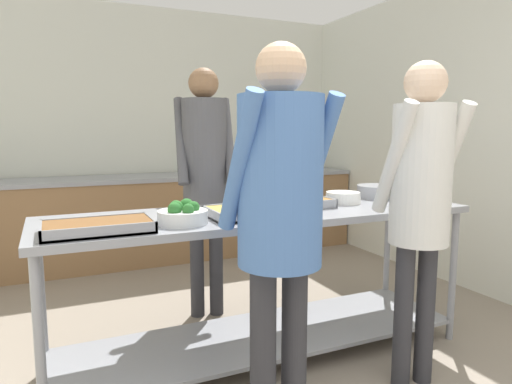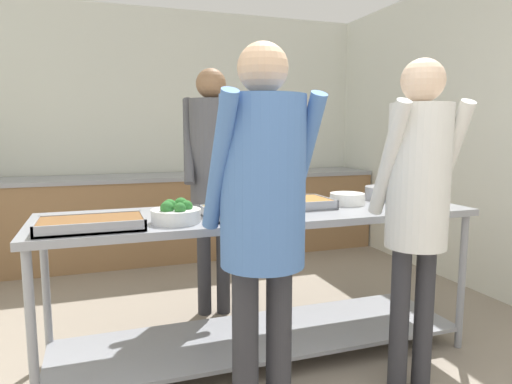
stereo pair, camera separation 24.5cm
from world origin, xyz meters
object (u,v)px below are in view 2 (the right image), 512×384
(sauce_pan, at_px, (387,192))
(water_bottle, at_px, (229,164))
(guest_serving_left, at_px, (418,189))
(guest_serving_right, at_px, (263,201))
(serving_tray_greens, at_px, (241,212))
(broccoli_bowl, at_px, (176,213))
(serving_tray_roast, at_px, (91,224))
(serving_tray_vegetables, at_px, (298,203))
(plate_stack, at_px, (347,199))
(cook_behind_counter, at_px, (212,163))

(sauce_pan, xyz_separation_m, water_bottle, (-0.52, 2.09, 0.06))
(guest_serving_left, distance_m, water_bottle, 2.86)
(guest_serving_right, bearing_deg, serving_tray_greens, 82.13)
(broccoli_bowl, bearing_deg, water_bottle, 68.16)
(serving_tray_roast, bearing_deg, serving_tray_greens, 4.95)
(sauce_pan, xyz_separation_m, guest_serving_right, (-1.20, -0.83, 0.12))
(serving_tray_roast, relative_size, serving_tray_vegetables, 1.29)
(serving_tray_roast, distance_m, water_bottle, 2.79)
(broccoli_bowl, distance_m, guest_serving_right, 0.59)
(serving_tray_vegetables, bearing_deg, plate_stack, -0.20)
(sauce_pan, relative_size, water_bottle, 1.88)
(sauce_pan, bearing_deg, water_bottle, 103.95)
(serving_tray_roast, bearing_deg, guest_serving_right, -35.09)
(guest_serving_left, xyz_separation_m, water_bottle, (-0.15, 2.86, -0.07))
(sauce_pan, bearing_deg, plate_stack, -164.62)
(plate_stack, relative_size, water_bottle, 1.01)
(serving_tray_vegetables, distance_m, plate_stack, 0.34)
(broccoli_bowl, distance_m, water_bottle, 2.60)
(guest_serving_right, bearing_deg, cook_behind_counter, 84.82)
(serving_tray_greens, height_order, guest_serving_left, guest_serving_left)
(broccoli_bowl, bearing_deg, guest_serving_left, -21.85)
(guest_serving_right, bearing_deg, sauce_pan, 34.59)
(serving_tray_roast, relative_size, serving_tray_greens, 1.24)
(cook_behind_counter, xyz_separation_m, water_bottle, (0.56, 1.53, -0.13))
(broccoli_bowl, distance_m, plate_stack, 1.14)
(serving_tray_roast, relative_size, broccoli_bowl, 1.95)
(broccoli_bowl, bearing_deg, serving_tray_roast, -176.52)
(broccoli_bowl, bearing_deg, serving_tray_vegetables, 15.81)
(serving_tray_vegetables, relative_size, plate_stack, 1.66)
(broccoli_bowl, xyz_separation_m, guest_serving_right, (0.28, -0.51, 0.12))
(serving_tray_roast, height_order, broccoli_bowl, broccoli_bowl)
(sauce_pan, relative_size, cook_behind_counter, 0.24)
(serving_tray_roast, bearing_deg, broccoli_bowl, 3.48)
(plate_stack, bearing_deg, guest_serving_left, -90.17)
(broccoli_bowl, relative_size, cook_behind_counter, 0.14)
(sauce_pan, height_order, cook_behind_counter, cook_behind_counter)
(guest_serving_left, bearing_deg, water_bottle, 93.06)
(plate_stack, distance_m, water_bottle, 2.20)
(cook_behind_counter, bearing_deg, guest_serving_right, -95.18)
(broccoli_bowl, relative_size, plate_stack, 1.10)
(serving_tray_vegetables, height_order, guest_serving_right, guest_serving_right)
(serving_tray_vegetables, height_order, water_bottle, water_bottle)
(guest_serving_right, xyz_separation_m, cook_behind_counter, (0.13, 1.39, 0.06))
(serving_tray_greens, distance_m, guest_serving_right, 0.57)
(broccoli_bowl, bearing_deg, sauce_pan, 12.17)
(broccoli_bowl, xyz_separation_m, guest_serving_left, (1.12, -0.45, 0.13))
(water_bottle, bearing_deg, guest_serving_right, -103.18)
(plate_stack, height_order, guest_serving_left, guest_serving_left)
(serving_tray_greens, height_order, cook_behind_counter, cook_behind_counter)
(broccoli_bowl, bearing_deg, serving_tray_greens, 6.61)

